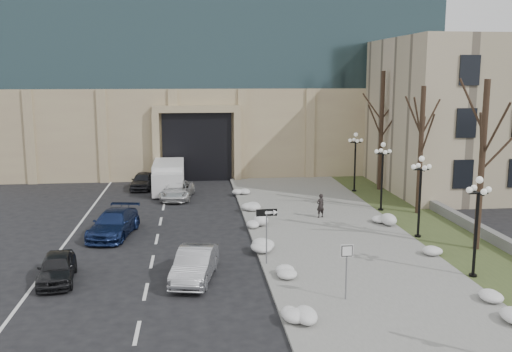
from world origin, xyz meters
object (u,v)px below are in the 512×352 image
at_px(one_way_sign, 270,219).
at_px(car_d, 177,190).
at_px(keep_sign, 347,260).
at_px(lamppost_d, 355,154).
at_px(car_b, 195,264).
at_px(car_e, 143,181).
at_px(lamppost_a, 477,213).
at_px(car_c, 114,224).
at_px(lamppost_c, 382,167).
at_px(pedestrian, 320,206).
at_px(box_truck, 169,177).
at_px(lamppost_b, 420,186).
at_px(car_a, 57,268).

bearing_deg(one_way_sign, car_d, 102.99).
height_order(keep_sign, lamppost_d, lamppost_d).
distance_m(car_b, car_e, 21.96).
xyz_separation_m(car_b, lamppost_a, (12.67, -1.22, 2.34)).
height_order(car_d, keep_sign, keep_sign).
distance_m(car_c, lamppost_c, 17.91).
height_order(lamppost_a, lamppost_d, same).
bearing_deg(car_e, car_c, -86.39).
relative_size(lamppost_c, lamppost_d, 1.00).
relative_size(pedestrian, keep_sign, 0.63).
xyz_separation_m(car_b, keep_sign, (6.13, -3.28, 1.07)).
distance_m(car_c, keep_sign, 15.40).
bearing_deg(car_c, lamppost_d, 41.55).
bearing_deg(car_d, car_e, 131.59).
height_order(car_c, box_truck, box_truck).
relative_size(pedestrian, lamppost_d, 0.33).
xyz_separation_m(box_truck, lamppost_b, (14.66, -15.45, 2.01)).
distance_m(car_a, car_d, 17.65).
xyz_separation_m(box_truck, one_way_sign, (5.63, -19.24, 1.30)).
distance_m(car_d, car_e, 5.07).
distance_m(car_b, car_d, 17.45).
xyz_separation_m(car_d, box_truck, (-0.77, 3.33, 0.42)).
relative_size(car_b, lamppost_c, 0.93).
bearing_deg(pedestrian, keep_sign, 60.16).
relative_size(box_truck, lamppost_c, 1.46).
bearing_deg(lamppost_b, one_way_sign, -157.25).
bearing_deg(pedestrian, lamppost_b, 111.23).
xyz_separation_m(pedestrian, one_way_sign, (-4.46, -8.72, 1.47)).
height_order(pedestrian, lamppost_a, lamppost_a).
bearing_deg(lamppost_c, car_a, -149.03).
bearing_deg(car_a, car_e, 77.87).
bearing_deg(one_way_sign, lamppost_c, 44.73).
xyz_separation_m(keep_sign, lamppost_a, (6.54, 2.06, 1.27)).
bearing_deg(car_d, car_b, -79.26).
relative_size(car_a, box_truck, 0.55).
xyz_separation_m(car_c, lamppost_c, (17.28, 4.08, 2.33)).
bearing_deg(car_b, car_d, 105.12).
bearing_deg(pedestrian, box_truck, -67.66).
bearing_deg(lamppost_b, lamppost_d, 90.00).
xyz_separation_m(car_d, lamppost_a, (13.89, -18.63, 2.43)).
xyz_separation_m(car_a, pedestrian, (14.29, 9.75, 0.24)).
height_order(car_b, lamppost_a, lamppost_a).
height_order(car_c, car_d, car_c).
distance_m(box_truck, keep_sign, 25.36).
relative_size(keep_sign, lamppost_a, 0.52).
bearing_deg(box_truck, car_d, -77.52).
xyz_separation_m(car_c, keep_sign, (10.74, -10.98, 1.07)).
bearing_deg(car_e, keep_sign, -61.93).
bearing_deg(car_e, car_b, -73.53).
bearing_deg(one_way_sign, lamppost_a, -20.76).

